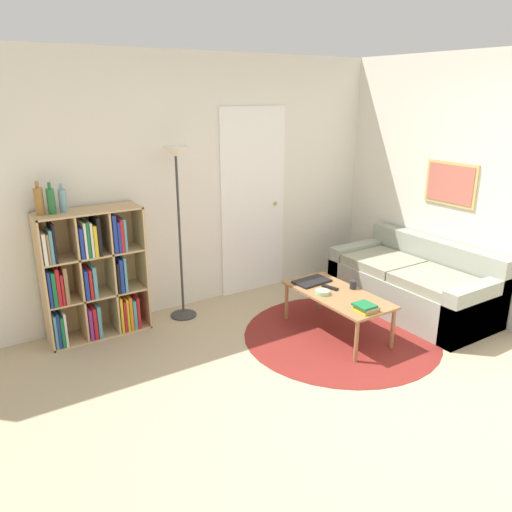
% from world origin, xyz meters
% --- Properties ---
extents(ground_plane, '(14.00, 14.00, 0.00)m').
position_xyz_m(ground_plane, '(0.00, 0.00, 0.00)').
color(ground_plane, tan).
extents(wall_back, '(7.06, 0.11, 2.60)m').
position_xyz_m(wall_back, '(0.02, 2.62, 1.29)').
color(wall_back, silver).
rests_on(wall_back, ground_plane).
extents(wall_right, '(0.08, 5.59, 2.60)m').
position_xyz_m(wall_right, '(2.06, 1.30, 1.30)').
color(wall_right, silver).
rests_on(wall_right, ground_plane).
extents(rug, '(1.85, 1.85, 0.01)m').
position_xyz_m(rug, '(0.56, 1.11, 0.00)').
color(rug, maroon).
rests_on(rug, ground_plane).
extents(bookshelf, '(0.93, 0.34, 1.22)m').
position_xyz_m(bookshelf, '(-1.38, 2.40, 0.59)').
color(bookshelf, tan).
rests_on(bookshelf, ground_plane).
extents(floor_lamp, '(0.26, 0.26, 1.73)m').
position_xyz_m(floor_lamp, '(-0.51, 2.33, 1.37)').
color(floor_lamp, '#333333').
rests_on(floor_lamp, ground_plane).
extents(couch, '(0.84, 1.69, 0.72)m').
position_xyz_m(couch, '(1.65, 1.18, 0.26)').
color(couch, gray).
rests_on(couch, ground_plane).
extents(coffee_table, '(0.52, 1.09, 0.41)m').
position_xyz_m(coffee_table, '(0.56, 1.19, 0.37)').
color(coffee_table, '#996B42').
rests_on(coffee_table, ground_plane).
extents(laptop, '(0.37, 0.24, 0.02)m').
position_xyz_m(laptop, '(0.54, 1.54, 0.42)').
color(laptop, black).
rests_on(laptop, coffee_table).
extents(bowl, '(0.13, 0.13, 0.04)m').
position_xyz_m(bowl, '(0.43, 1.25, 0.43)').
color(bowl, '#9ED193').
rests_on(bowl, coffee_table).
extents(book_stack_on_table, '(0.17, 0.19, 0.06)m').
position_xyz_m(book_stack_on_table, '(0.50, 0.76, 0.44)').
color(book_stack_on_table, gold).
rests_on(book_stack_on_table, coffee_table).
extents(cup, '(0.06, 0.06, 0.08)m').
position_xyz_m(cup, '(0.76, 1.19, 0.45)').
color(cup, '#28282D').
rests_on(cup, coffee_table).
extents(remote, '(0.09, 0.17, 0.02)m').
position_xyz_m(remote, '(0.58, 1.32, 0.42)').
color(remote, black).
rests_on(remote, coffee_table).
extents(bottle_left, '(0.08, 0.08, 0.29)m').
position_xyz_m(bottle_left, '(-1.74, 2.43, 1.34)').
color(bottle_left, olive).
rests_on(bottle_left, bookshelf).
extents(bottle_middle, '(0.07, 0.07, 0.27)m').
position_xyz_m(bottle_middle, '(-1.65, 2.41, 1.33)').
color(bottle_middle, '#236633').
rests_on(bottle_middle, bookshelf).
extents(bottle_right, '(0.07, 0.07, 0.25)m').
position_xyz_m(bottle_right, '(-1.55, 2.43, 1.32)').
color(bottle_right, '#6B93A3').
rests_on(bottle_right, bookshelf).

